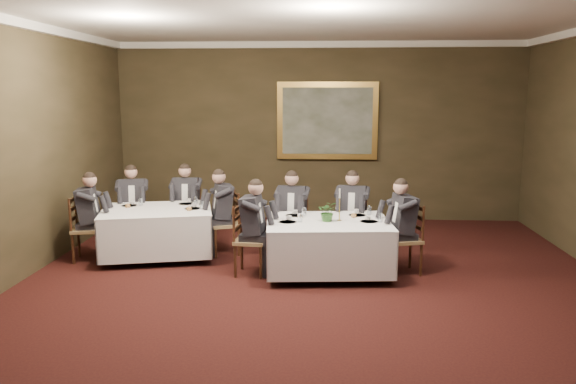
# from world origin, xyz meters

# --- Properties ---
(ground) EXTENTS (10.00, 10.00, 0.00)m
(ground) POSITION_xyz_m (0.00, 0.00, 0.00)
(ground) COLOR black
(ground) RESTS_ON ground
(ceiling) EXTENTS (8.00, 10.00, 0.10)m
(ceiling) POSITION_xyz_m (0.00, 0.00, 3.50)
(ceiling) COLOR silver
(ceiling) RESTS_ON back_wall
(back_wall) EXTENTS (8.00, 0.10, 3.50)m
(back_wall) POSITION_xyz_m (0.00, 5.00, 1.75)
(back_wall) COLOR #2F2817
(back_wall) RESTS_ON ground
(crown_molding) EXTENTS (8.00, 10.00, 0.12)m
(crown_molding) POSITION_xyz_m (0.00, 0.00, 3.44)
(crown_molding) COLOR white
(crown_molding) RESTS_ON back_wall
(table_main) EXTENTS (1.84, 1.46, 0.67)m
(table_main) POSITION_xyz_m (0.17, 1.47, 0.45)
(table_main) COLOR black
(table_main) RESTS_ON ground
(table_second) EXTENTS (1.91, 1.61, 0.67)m
(table_second) POSITION_xyz_m (-2.46, 2.12, 0.45)
(table_second) COLOR black
(table_second) RESTS_ON ground
(chair_main_backleft) EXTENTS (0.50, 0.48, 1.00)m
(chair_main_backleft) POSITION_xyz_m (-0.37, 2.32, 0.28)
(chair_main_backleft) COLOR olive
(chair_main_backleft) RESTS_ON ground
(diner_main_backleft) EXTENTS (0.47, 0.53, 1.35)m
(diner_main_backleft) POSITION_xyz_m (-0.37, 2.31, 0.51)
(diner_main_backleft) COLOR black
(diner_main_backleft) RESTS_ON chair_main_backleft
(chair_main_backright) EXTENTS (0.51, 0.49, 1.00)m
(chair_main_backright) POSITION_xyz_m (0.56, 2.40, 0.28)
(chair_main_backright) COLOR olive
(chair_main_backright) RESTS_ON ground
(diner_main_backright) EXTENTS (0.48, 0.54, 1.35)m
(diner_main_backright) POSITION_xyz_m (0.55, 2.39, 0.51)
(diner_main_backright) COLOR black
(diner_main_backright) RESTS_ON chair_main_backright
(chair_main_endleft) EXTENTS (0.46, 0.48, 1.00)m
(chair_main_endleft) POSITION_xyz_m (-0.92, 1.38, 0.28)
(chair_main_endleft) COLOR olive
(chair_main_endleft) RESTS_ON ground
(diner_main_endleft) EXTENTS (0.52, 0.45, 1.35)m
(diner_main_endleft) POSITION_xyz_m (-0.91, 1.38, 0.51)
(diner_main_endleft) COLOR black
(diner_main_endleft) RESTS_ON chair_main_endleft
(chair_main_endright) EXTENTS (0.52, 0.53, 1.00)m
(chair_main_endright) POSITION_xyz_m (1.26, 1.57, 0.28)
(chair_main_endright) COLOR olive
(chair_main_endright) RESTS_ON ground
(diner_main_endright) EXTENTS (0.56, 0.51, 1.35)m
(diner_main_endright) POSITION_xyz_m (1.25, 1.57, 0.51)
(diner_main_endright) COLOR black
(diner_main_endright) RESTS_ON chair_main_endright
(chair_sec_backleft) EXTENTS (0.54, 0.52, 1.00)m
(chair_sec_backleft) POSITION_xyz_m (-3.09, 2.85, 0.28)
(chair_sec_backleft) COLOR olive
(chair_sec_backleft) RESTS_ON ground
(diner_sec_backleft) EXTENTS (0.51, 0.57, 1.35)m
(diner_sec_backleft) POSITION_xyz_m (-3.08, 2.84, 0.51)
(diner_sec_backleft) COLOR black
(diner_sec_backleft) RESTS_ON chair_sec_backleft
(chair_sec_backright) EXTENTS (0.46, 0.44, 1.00)m
(chair_sec_backright) POSITION_xyz_m (-2.22, 3.05, 0.28)
(chair_sec_backright) COLOR olive
(chair_sec_backright) RESTS_ON ground
(diner_sec_backright) EXTENTS (0.43, 0.50, 1.35)m
(diner_sec_backright) POSITION_xyz_m (-2.22, 3.04, 0.51)
(diner_sec_backright) COLOR black
(diner_sec_backright) RESTS_ON chair_sec_backright
(chair_sec_endright) EXTENTS (0.54, 0.56, 1.00)m
(chair_sec_endright) POSITION_xyz_m (-1.43, 2.35, 0.28)
(chair_sec_endright) COLOR olive
(chair_sec_endright) RESTS_ON ground
(diner_sec_endright) EXTENTS (0.59, 0.54, 1.35)m
(diner_sec_endright) POSITION_xyz_m (-1.45, 2.35, 0.51)
(diner_sec_endright) COLOR black
(diner_sec_endright) RESTS_ON chair_sec_endright
(chair_sec_endleft) EXTENTS (0.50, 0.51, 1.00)m
(chair_sec_endleft) POSITION_xyz_m (-3.49, 1.88, 0.28)
(chair_sec_endleft) COLOR olive
(chair_sec_endleft) RESTS_ON ground
(diner_sec_endleft) EXTENTS (0.55, 0.49, 1.35)m
(diner_sec_endleft) POSITION_xyz_m (-3.48, 1.88, 0.51)
(diner_sec_endleft) COLOR black
(diner_sec_endleft) RESTS_ON chair_sec_endleft
(centerpiece) EXTENTS (0.27, 0.24, 0.30)m
(centerpiece) POSITION_xyz_m (0.16, 1.45, 0.91)
(centerpiece) COLOR #2D5926
(centerpiece) RESTS_ON table_main
(candlestick) EXTENTS (0.07, 0.07, 0.47)m
(candlestick) POSITION_xyz_m (0.33, 1.51, 0.94)
(candlestick) COLOR gold
(candlestick) RESTS_ON table_main
(place_setting_table_main) EXTENTS (0.33, 0.31, 0.14)m
(place_setting_table_main) POSITION_xyz_m (-0.27, 1.82, 0.80)
(place_setting_table_main) COLOR white
(place_setting_table_main) RESTS_ON table_main
(place_setting_table_second) EXTENTS (0.33, 0.31, 0.14)m
(place_setting_table_second) POSITION_xyz_m (-2.92, 2.38, 0.80)
(place_setting_table_second) COLOR white
(place_setting_table_second) RESTS_ON table_second
(painting) EXTENTS (1.98, 0.09, 1.51)m
(painting) POSITION_xyz_m (0.17, 4.94, 1.98)
(painting) COLOR gold
(painting) RESTS_ON back_wall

